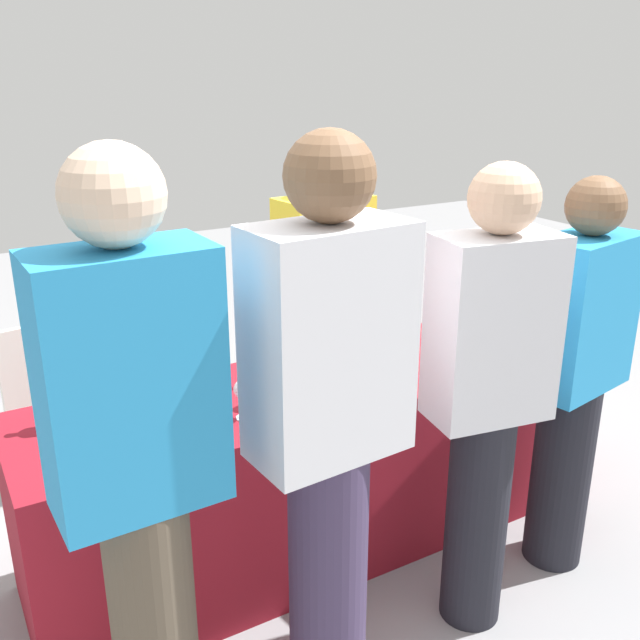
# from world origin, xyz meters

# --- Properties ---
(ground_plane) EXTENTS (12.00, 12.00, 0.00)m
(ground_plane) POSITION_xyz_m (0.00, 0.00, 0.00)
(ground_plane) COLOR gray
(tasting_table) EXTENTS (2.34, 0.65, 0.74)m
(tasting_table) POSITION_xyz_m (0.00, 0.00, 0.37)
(tasting_table) COLOR maroon
(tasting_table) RESTS_ON ground_plane
(wine_bottle_0) EXTENTS (0.08, 0.08, 0.32)m
(wine_bottle_0) POSITION_xyz_m (-0.91, 0.09, 0.86)
(wine_bottle_0) COLOR black
(wine_bottle_0) RESTS_ON tasting_table
(wine_bottle_1) EXTENTS (0.08, 0.08, 0.32)m
(wine_bottle_1) POSITION_xyz_m (-0.66, 0.11, 0.86)
(wine_bottle_1) COLOR black
(wine_bottle_1) RESTS_ON tasting_table
(wine_bottle_2) EXTENTS (0.08, 0.08, 0.31)m
(wine_bottle_2) POSITION_xyz_m (-0.14, 0.06, 0.85)
(wine_bottle_2) COLOR black
(wine_bottle_2) RESTS_ON tasting_table
(wine_bottle_3) EXTENTS (0.07, 0.07, 0.33)m
(wine_bottle_3) POSITION_xyz_m (0.19, 0.11, 0.86)
(wine_bottle_3) COLOR black
(wine_bottle_3) RESTS_ON tasting_table
(wine_glass_0) EXTENTS (0.07, 0.07, 0.15)m
(wine_glass_0) POSITION_xyz_m (-0.72, -0.16, 0.85)
(wine_glass_0) COLOR silver
(wine_glass_0) RESTS_ON tasting_table
(wine_glass_1) EXTENTS (0.06, 0.06, 0.13)m
(wine_glass_1) POSITION_xyz_m (-0.50, -0.17, 0.84)
(wine_glass_1) COLOR silver
(wine_glass_1) RESTS_ON tasting_table
(wine_glass_2) EXTENTS (0.07, 0.07, 0.15)m
(wine_glass_2) POSITION_xyz_m (-0.39, -0.15, 0.84)
(wine_glass_2) COLOR silver
(wine_glass_2) RESTS_ON tasting_table
(wine_glass_3) EXTENTS (0.07, 0.07, 0.13)m
(wine_glass_3) POSITION_xyz_m (-0.30, -0.09, 0.83)
(wine_glass_3) COLOR silver
(wine_glass_3) RESTS_ON tasting_table
(wine_glass_4) EXTENTS (0.07, 0.07, 0.14)m
(wine_glass_4) POSITION_xyz_m (0.32, -0.07, 0.84)
(wine_glass_4) COLOR silver
(wine_glass_4) RESTS_ON tasting_table
(server_pouring) EXTENTS (0.45, 0.28, 1.56)m
(server_pouring) POSITION_xyz_m (0.34, 0.55, 0.83)
(server_pouring) COLOR brown
(server_pouring) RESTS_ON ground_plane
(guest_0) EXTENTS (0.42, 0.24, 1.75)m
(guest_0) POSITION_xyz_m (-0.90, -0.65, 0.95)
(guest_0) COLOR brown
(guest_0) RESTS_ON ground_plane
(guest_1) EXTENTS (0.45, 0.27, 1.76)m
(guest_1) POSITION_xyz_m (-0.37, -0.68, 0.95)
(guest_1) COLOR #3F3351
(guest_1) RESTS_ON ground_plane
(guest_2) EXTENTS (0.42, 0.28, 1.64)m
(guest_2) POSITION_xyz_m (0.26, -0.65, 0.89)
(guest_2) COLOR black
(guest_2) RESTS_ON ground_plane
(guest_3) EXTENTS (0.45, 0.30, 1.55)m
(guest_3) POSITION_xyz_m (0.77, -0.57, 0.83)
(guest_3) COLOR black
(guest_3) RESTS_ON ground_plane
(menu_board) EXTENTS (0.49, 0.10, 0.84)m
(menu_board) POSITION_xyz_m (-0.83, 0.96, 0.42)
(menu_board) COLOR white
(menu_board) RESTS_ON ground_plane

